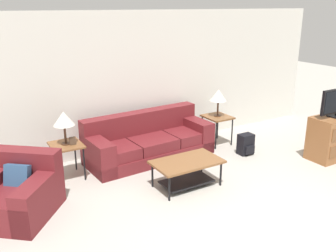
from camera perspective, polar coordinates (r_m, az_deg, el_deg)
The scene contains 12 objects.
ground_plane at distance 4.77m, azimuth 17.45°, elevation -17.30°, with size 24.00×24.00×0.00m, color #B2ADA3.
wall_back at distance 7.11m, azimuth -4.74°, elevation 6.71°, with size 8.73×0.06×2.60m.
couch at distance 6.83m, azimuth -2.98°, elevation -2.50°, with size 2.36×1.02×0.82m.
armchair at distance 5.45m, azimuth -22.12°, elevation -9.66°, with size 1.39×1.40×0.80m.
coffee_table at distance 5.77m, azimuth 2.89°, elevation -6.33°, with size 1.05×0.62×0.42m.
side_table_left at distance 6.18m, azimuth -15.23°, elevation -3.21°, with size 0.48×0.54×0.58m.
side_table_right at distance 7.50m, azimuth 7.52°, elevation 1.05°, with size 0.48×0.54×0.58m.
table_lamp_left at distance 6.03m, azimuth -15.60°, elevation 1.01°, with size 0.33×0.33×0.54m.
table_lamp_right at distance 7.38m, azimuth 7.68°, elevation 4.60°, with size 0.33×0.33×0.54m.
tv_console at distance 7.43m, azimuth 23.92°, elevation -1.57°, with size 0.92×0.50×0.79m.
backpack at distance 7.17m, azimuth 11.77°, elevation -2.77°, with size 0.28×0.27×0.39m.
picture_frame at distance 6.09m, azimuth -14.33°, elevation -2.20°, with size 0.10×0.04×0.13m.
Camera 1 is at (-3.06, -2.47, 2.70)m, focal length 40.00 mm.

